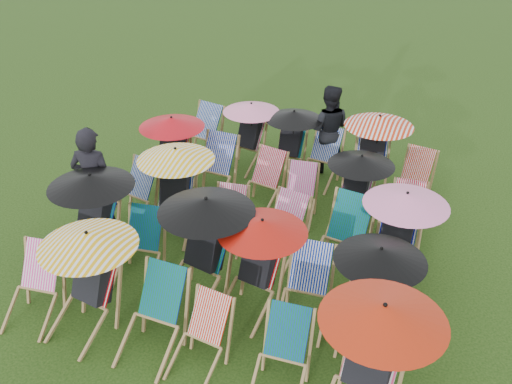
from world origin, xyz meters
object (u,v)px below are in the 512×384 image
at_px(deckchair_0, 32,288).
at_px(person_left, 94,184).
at_px(deckchair_5, 368,364).
at_px(person_rear, 328,129).
at_px(deckchair_29, 413,179).

relative_size(deckchair_0, person_left, 0.50).
xyz_separation_m(deckchair_0, deckchair_5, (4.14, 0.04, 0.32)).
bearing_deg(deckchair_5, person_rear, 117.78).
distance_m(deckchair_5, person_rear, 5.43).
xyz_separation_m(deckchair_0, deckchair_29, (3.92, 4.57, -0.02)).
bearing_deg(deckchair_0, person_rear, 58.69).
bearing_deg(deckchair_0, deckchair_29, 42.06).
distance_m(deckchair_5, deckchair_29, 4.55).
xyz_separation_m(deckchair_5, deckchair_29, (-0.21, 4.53, -0.34)).
bearing_deg(person_rear, deckchair_29, 149.65).
relative_size(deckchair_29, person_left, 0.49).
distance_m(deckchair_29, person_rear, 1.77).
height_order(deckchair_29, person_left, person_left).
bearing_deg(deckchair_29, deckchair_0, -120.66).
bearing_deg(person_left, deckchair_29, -158.55).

